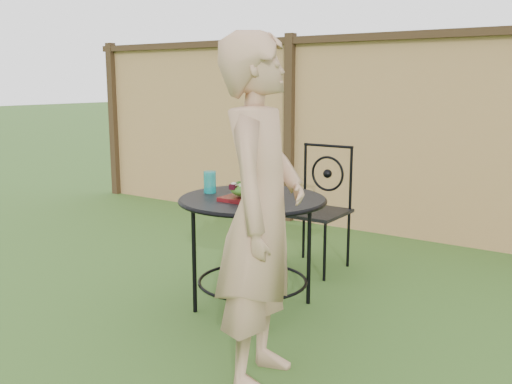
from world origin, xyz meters
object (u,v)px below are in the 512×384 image
(patio_chair, at_px, (318,204))
(salad_plate, at_px, (248,198))
(patio_table, at_px, (253,219))
(diner, at_px, (261,214))

(patio_chair, height_order, salad_plate, patio_chair)
(patio_table, height_order, salad_plate, salad_plate)
(patio_chair, bearing_deg, patio_table, -86.90)
(patio_chair, distance_m, diner, 1.80)
(diner, height_order, salad_plate, diner)
(patio_chair, bearing_deg, diner, -70.63)
(diner, bearing_deg, patio_chair, 1.70)
(patio_table, xyz_separation_m, patio_chair, (-0.05, 0.96, -0.08))
(patio_table, bearing_deg, salad_plate, -75.10)
(patio_chair, xyz_separation_m, diner, (0.59, -1.67, 0.32))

